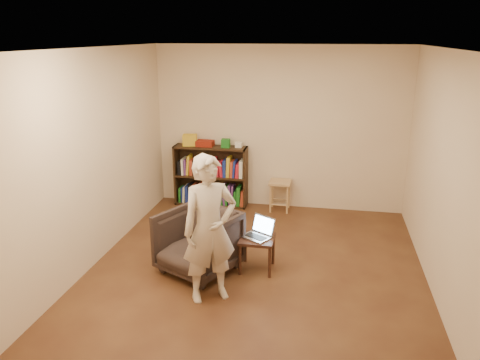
% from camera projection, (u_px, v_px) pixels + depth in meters
% --- Properties ---
extents(floor, '(4.50, 4.50, 0.00)m').
position_uv_depth(floor, '(256.00, 268.00, 5.73)').
color(floor, '#402014').
rests_on(floor, ground).
extents(ceiling, '(4.50, 4.50, 0.00)m').
position_uv_depth(ceiling, '(259.00, 48.00, 4.95)').
color(ceiling, silver).
rests_on(ceiling, wall_back).
extents(wall_back, '(4.00, 0.00, 4.00)m').
position_uv_depth(wall_back, '(279.00, 129.00, 7.45)').
color(wall_back, beige).
rests_on(wall_back, floor).
extents(wall_left, '(0.00, 4.50, 4.50)m').
position_uv_depth(wall_left, '(96.00, 158.00, 5.70)').
color(wall_left, beige).
rests_on(wall_left, floor).
extents(wall_right, '(0.00, 4.50, 4.50)m').
position_uv_depth(wall_right, '(443.00, 176.00, 4.98)').
color(wall_right, beige).
rests_on(wall_right, floor).
extents(bookshelf, '(1.20, 0.30, 1.00)m').
position_uv_depth(bookshelf, '(211.00, 179.00, 7.76)').
color(bookshelf, black).
rests_on(bookshelf, floor).
extents(box_yellow, '(0.25, 0.20, 0.18)m').
position_uv_depth(box_yellow, '(190.00, 140.00, 7.62)').
color(box_yellow, gold).
rests_on(box_yellow, bookshelf).
extents(red_cloth, '(0.28, 0.21, 0.09)m').
position_uv_depth(red_cloth, '(205.00, 143.00, 7.59)').
color(red_cloth, maroon).
rests_on(red_cloth, bookshelf).
extents(box_green, '(0.14, 0.14, 0.13)m').
position_uv_depth(box_green, '(226.00, 143.00, 7.51)').
color(box_green, '#1C6B1E').
rests_on(box_green, bookshelf).
extents(box_white, '(0.11, 0.11, 0.08)m').
position_uv_depth(box_white, '(239.00, 145.00, 7.51)').
color(box_white, silver).
rests_on(box_white, bookshelf).
extents(stool, '(0.34, 0.34, 0.49)m').
position_uv_depth(stool, '(280.00, 187.00, 7.50)').
color(stool, tan).
rests_on(stool, floor).
extents(armchair, '(1.09, 1.10, 0.75)m').
position_uv_depth(armchair, '(198.00, 242.00, 5.56)').
color(armchair, '#302520').
rests_on(armchair, floor).
extents(side_table, '(0.41, 0.41, 0.42)m').
position_uv_depth(side_table, '(257.00, 243.00, 5.61)').
color(side_table, black).
rests_on(side_table, floor).
extents(laptop, '(0.42, 0.42, 0.23)m').
position_uv_depth(laptop, '(259.00, 232.00, 5.61)').
color(laptop, '#ADADB2').
rests_on(laptop, side_table).
extents(person, '(0.70, 0.63, 1.60)m').
position_uv_depth(person, '(210.00, 229.00, 4.87)').
color(person, beige).
rests_on(person, floor).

